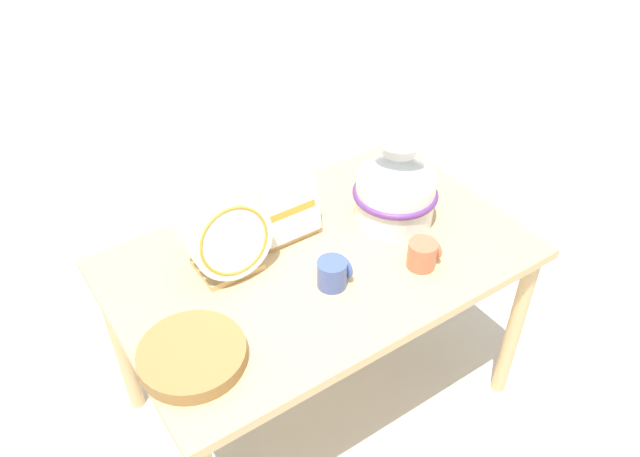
{
  "coord_description": "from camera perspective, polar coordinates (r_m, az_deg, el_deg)",
  "views": [
    {
      "loc": [
        -0.85,
        -1.26,
        2.08
      ],
      "look_at": [
        0.0,
        0.0,
        0.85
      ],
      "focal_mm": 35.0,
      "sensor_mm": 36.0,
      "label": 1
    }
  ],
  "objects": [
    {
      "name": "wicker_charger_stack",
      "position": [
        1.74,
        -11.61,
        -11.28
      ],
      "size": [
        0.29,
        0.29,
        0.04
      ],
      "color": "olive",
      "rests_on": "display_table"
    },
    {
      "name": "mug_cobalt_glaze",
      "position": [
        1.89,
        1.23,
        -4.08
      ],
      "size": [
        0.1,
        0.09,
        0.09
      ],
      "color": "#42569E",
      "rests_on": "display_table"
    },
    {
      "name": "ground_plane",
      "position": [
        2.57,
        -0.0,
        -14.94
      ],
      "size": [
        14.0,
        14.0,
        0.0
      ],
      "primitive_type": "plane",
      "color": "beige"
    },
    {
      "name": "display_table",
      "position": [
        2.08,
        -0.0,
        -4.21
      ],
      "size": [
        1.33,
        0.84,
        0.74
      ],
      "color": "tan",
      "rests_on": "ground_plane"
    },
    {
      "name": "dish_rack_round_plates",
      "position": [
        1.91,
        -8.56,
        -0.96
      ],
      "size": [
        0.26,
        0.19,
        0.28
      ],
      "color": "tan",
      "rests_on": "display_table"
    },
    {
      "name": "ceramic_vase",
      "position": [
        2.1,
        6.96,
        4.0
      ],
      "size": [
        0.29,
        0.29,
        0.33
      ],
      "color": "silver",
      "rests_on": "display_table"
    },
    {
      "name": "dish_rack_square_plates",
      "position": [
        2.07,
        -3.48,
        1.47
      ],
      "size": [
        0.2,
        0.18,
        0.22
      ],
      "color": "tan",
      "rests_on": "display_table"
    },
    {
      "name": "mug_terracotta_glaze",
      "position": [
        1.98,
        9.41,
        -2.31
      ],
      "size": [
        0.1,
        0.09,
        0.09
      ],
      "color": "#B76647",
      "rests_on": "display_table"
    }
  ]
}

